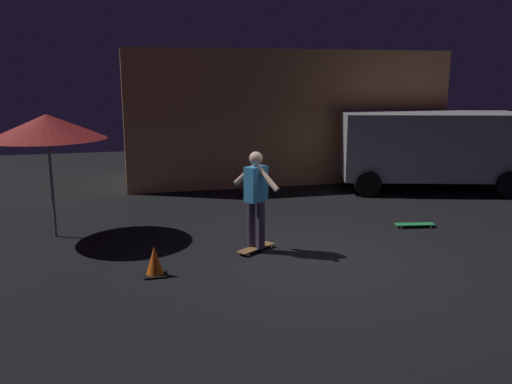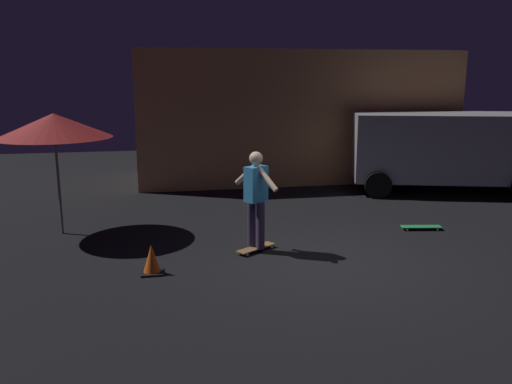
{
  "view_description": "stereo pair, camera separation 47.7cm",
  "coord_description": "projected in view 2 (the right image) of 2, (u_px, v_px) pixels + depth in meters",
  "views": [
    {
      "loc": [
        -3.17,
        -7.75,
        2.98
      ],
      "look_at": [
        -1.03,
        0.76,
        1.05
      ],
      "focal_mm": 37.26,
      "sensor_mm": 36.0,
      "label": 1
    },
    {
      "loc": [
        -2.71,
        -7.85,
        2.98
      ],
      "look_at": [
        -1.03,
        0.76,
        1.05
      ],
      "focal_mm": 37.26,
      "sensor_mm": 36.0,
      "label": 2
    }
  ],
  "objects": [
    {
      "name": "skateboard_ridden",
      "position": [
        256.0,
        248.0,
        9.2
      ],
      "size": [
        0.76,
        0.6,
        0.07
      ],
      "color": "olive",
      "rests_on": "ground_plane"
    },
    {
      "name": "parked_van",
      "position": [
        444.0,
        147.0,
        13.75
      ],
      "size": [
        4.95,
        3.27,
        2.03
      ],
      "color": "#B2B2B7",
      "rests_on": "ground_plane"
    },
    {
      "name": "ground_plane",
      "position": [
        327.0,
        262.0,
        8.67
      ],
      "size": [
        28.0,
        28.0,
        0.0
      ],
      "primitive_type": "plane",
      "color": "black"
    },
    {
      "name": "traffic_cone",
      "position": [
        152.0,
        260.0,
        8.13
      ],
      "size": [
        0.34,
        0.34,
        0.46
      ],
      "color": "black",
      "rests_on": "ground_plane"
    },
    {
      "name": "patio_umbrella",
      "position": [
        54.0,
        126.0,
        9.79
      ],
      "size": [
        2.1,
        2.1,
        2.3
      ],
      "color": "slate",
      "rests_on": "ground_plane"
    },
    {
      "name": "skateboard_spare",
      "position": [
        421.0,
        227.0,
        10.47
      ],
      "size": [
        0.8,
        0.33,
        0.07
      ],
      "color": "green",
      "rests_on": "ground_plane"
    },
    {
      "name": "skater",
      "position": [
        256.0,
        193.0,
        8.99
      ],
      "size": [
        0.63,
        0.86,
        1.67
      ],
      "color": "#382D4C",
      "rests_on": "skateboard_ridden"
    },
    {
      "name": "low_building",
      "position": [
        292.0,
        115.0,
        15.85
      ],
      "size": [
        9.08,
        3.44,
        3.66
      ],
      "color": "tan",
      "rests_on": "ground_plane"
    }
  ]
}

